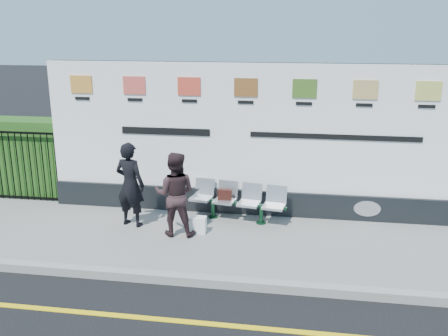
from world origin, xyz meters
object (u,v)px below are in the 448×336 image
bench (237,211)px  billboard (245,150)px  woman_left (130,184)px  woman_right (175,194)px

bench → billboard: bearing=86.8°
woman_left → woman_right: 0.99m
billboard → woman_right: size_ratio=5.18×
bench → woman_left: 2.11m
billboard → bench: billboard is taller
billboard → woman_right: 1.79m
bench → woman_right: size_ratio=1.21×
bench → woman_left: (-1.95, -0.53, 0.61)m
bench → woman_right: woman_right is taller
billboard → woman_right: bearing=-130.6°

